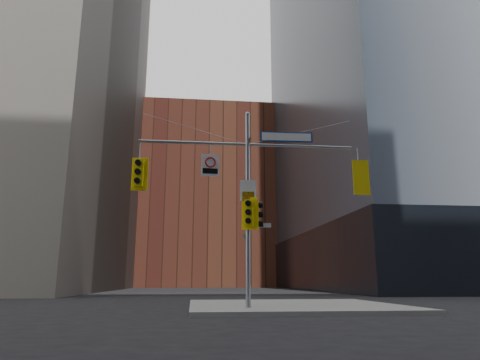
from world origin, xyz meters
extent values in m
plane|color=black|center=(0.00, 0.00, 0.00)|extent=(160.00, 160.00, 0.00)
cube|color=gray|center=(2.00, 4.00, 0.07)|extent=(8.00, 8.00, 0.15)
cube|color=black|center=(28.00, 32.00, 3.00)|extent=(36.40, 36.40, 6.00)
cube|color=brown|center=(0.00, 58.00, 14.00)|extent=(26.00, 20.00, 28.00)
cylinder|color=gray|center=(0.00, 2.00, 3.60)|extent=(0.18, 0.18, 7.20)
sphere|color=gray|center=(0.00, 2.00, 7.20)|extent=(0.20, 0.20, 0.20)
cylinder|color=gray|center=(-2.00, 2.00, 6.00)|extent=(4.00, 0.11, 0.11)
cylinder|color=gray|center=(2.00, 2.00, 6.00)|extent=(4.00, 0.11, 0.11)
cylinder|color=gray|center=(0.00, 1.65, 6.00)|extent=(0.10, 0.70, 0.10)
cylinder|color=gray|center=(-2.00, 2.00, 6.55)|extent=(4.00, 0.02, 1.12)
cylinder|color=gray|center=(2.00, 2.00, 6.55)|extent=(4.00, 0.02, 1.12)
cube|color=yellow|center=(-3.93, 2.00, 4.80)|extent=(0.34, 0.25, 0.98)
cube|color=yellow|center=(-3.91, 2.17, 4.80)|extent=(0.58, 0.08, 1.22)
cylinder|color=black|center=(-3.94, 1.81, 5.13)|extent=(0.22, 0.17, 0.21)
cylinder|color=black|center=(-3.94, 1.89, 5.13)|extent=(0.18, 0.03, 0.18)
cylinder|color=black|center=(-3.94, 1.81, 4.80)|extent=(0.22, 0.17, 0.21)
cylinder|color=black|center=(-3.94, 1.89, 4.80)|extent=(0.18, 0.03, 0.18)
cylinder|color=black|center=(-3.94, 1.81, 4.47)|extent=(0.22, 0.17, 0.21)
cylinder|color=black|center=(-3.94, 1.89, 4.47)|extent=(0.18, 0.03, 0.18)
cube|color=yellow|center=(4.24, 2.00, 4.80)|extent=(0.35, 0.26, 1.07)
cube|color=yellow|center=(4.25, 1.82, 4.80)|extent=(0.63, 0.06, 1.32)
cylinder|color=black|center=(4.24, 2.20, 5.16)|extent=(0.23, 0.17, 0.22)
cylinder|color=black|center=(4.24, 2.12, 5.16)|extent=(0.19, 0.03, 0.19)
cylinder|color=black|center=(4.24, 2.20, 4.80)|extent=(0.23, 0.17, 0.22)
cylinder|color=black|center=(4.24, 2.12, 4.80)|extent=(0.19, 0.03, 0.19)
cylinder|color=black|center=(4.24, 2.20, 4.44)|extent=(0.23, 0.17, 0.22)
cylinder|color=black|center=(4.24, 2.12, 4.44)|extent=(0.19, 0.03, 0.19)
cube|color=yellow|center=(0.28, 2.00, 3.36)|extent=(0.31, 0.38, 1.03)
cylinder|color=black|center=(0.47, 1.95, 3.70)|extent=(0.20, 0.25, 0.21)
cylinder|color=black|center=(0.39, 1.97, 3.70)|extent=(0.06, 0.18, 0.19)
cylinder|color=black|center=(0.47, 1.95, 3.36)|extent=(0.20, 0.25, 0.21)
cylinder|color=black|center=(0.39, 1.97, 3.36)|extent=(0.06, 0.18, 0.19)
cylinder|color=black|center=(0.47, 1.95, 3.02)|extent=(0.20, 0.25, 0.21)
cylinder|color=#0CE559|center=(0.39, 1.97, 3.02)|extent=(0.06, 0.18, 0.19)
cube|color=yellow|center=(0.00, 1.72, 3.38)|extent=(0.35, 0.28, 0.93)
cube|color=yellow|center=(0.04, 1.88, 3.38)|extent=(0.54, 0.17, 1.16)
cylinder|color=black|center=(-0.04, 1.55, 3.69)|extent=(0.23, 0.19, 0.20)
cylinder|color=black|center=(-0.03, 1.62, 3.69)|extent=(0.17, 0.06, 0.17)
cylinder|color=black|center=(-0.04, 1.55, 3.38)|extent=(0.23, 0.19, 0.20)
cylinder|color=black|center=(-0.03, 1.62, 3.38)|extent=(0.17, 0.06, 0.17)
cylinder|color=black|center=(-0.04, 1.55, 3.07)|extent=(0.23, 0.19, 0.20)
cylinder|color=black|center=(-0.03, 1.62, 3.07)|extent=(0.17, 0.06, 0.17)
cube|color=navy|center=(1.49, 2.00, 6.35)|extent=(2.01, 0.09, 0.39)
cube|color=silver|center=(1.49, 1.98, 6.35)|extent=(1.89, 0.05, 0.30)
cube|color=silver|center=(-1.38, 1.98, 5.15)|extent=(0.65, 0.09, 0.82)
torus|color=#B20A0A|center=(-1.38, 1.96, 5.26)|extent=(0.41, 0.09, 0.40)
cube|color=black|center=(-1.38, 1.96, 4.93)|extent=(0.54, 0.06, 0.20)
cube|color=silver|center=(0.00, 1.88, 4.22)|extent=(0.59, 0.07, 0.77)
cube|color=#D88C00|center=(0.00, 1.86, 4.00)|extent=(0.43, 0.04, 0.34)
cube|color=silver|center=(0.45, 2.00, 2.98)|extent=(0.77, 0.13, 0.15)
cube|color=#145926|center=(0.00, 2.45, 2.67)|extent=(0.13, 0.78, 0.16)
camera|label=1|loc=(-1.90, -13.12, 1.08)|focal=32.00mm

